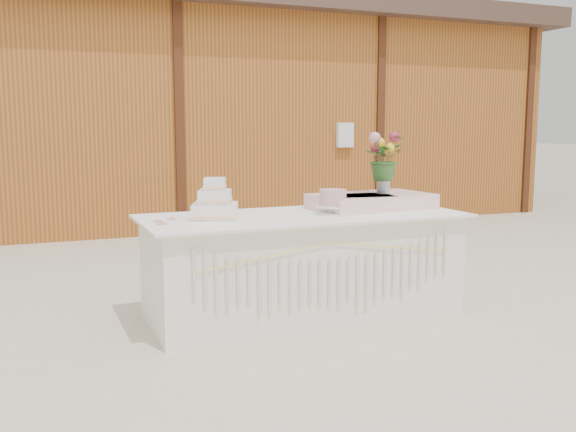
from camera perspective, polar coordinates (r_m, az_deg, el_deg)
name	(u,v)px	position (r m, az deg, el deg)	size (l,w,h in m)	color
ground	(303,315)	(4.93, 1.35, -8.77)	(80.00, 80.00, 0.00)	beige
barn	(150,110)	(10.49, -12.19, 9.17)	(12.60, 4.60, 3.30)	#9F5921
cake_table	(304,265)	(4.83, 1.39, -4.38)	(2.40, 1.00, 0.77)	white
wedding_cake	(215,204)	(4.59, -6.50, 1.02)	(0.42, 0.42, 0.29)	white
pink_cake_stand	(333,200)	(4.78, 4.00, 1.39)	(0.26, 0.26, 0.19)	white
satin_runner	(371,201)	(5.14, 7.42, 1.31)	(0.93, 0.54, 0.12)	#F8CDC7
flower_vase	(383,184)	(5.18, 8.48, 2.84)	(0.11, 0.11, 0.15)	#BBBBC0
bouquet	(384,152)	(5.17, 8.54, 5.66)	(0.32, 0.28, 0.36)	#325E25
loose_flowers	(167,220)	(4.49, -10.75, -0.36)	(0.14, 0.35, 0.02)	pink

